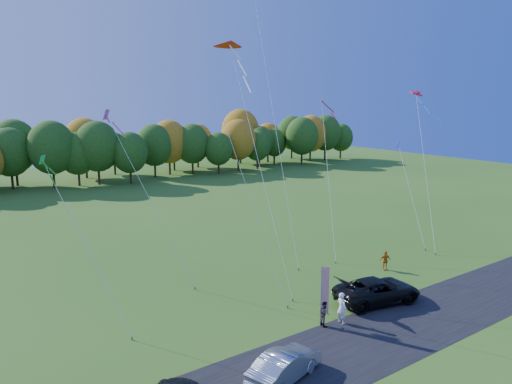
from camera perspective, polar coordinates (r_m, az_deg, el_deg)
ground at (r=31.99m, az=6.48°, el=-14.12°), size 160.00×160.00×0.00m
asphalt_strip at (r=29.48m, az=11.93°, el=-16.59°), size 90.00×6.00×0.01m
tree_line at (r=79.96m, az=-20.96°, el=0.53°), size 116.00×12.00×10.00m
black_suv at (r=34.66m, az=13.71°, el=-10.86°), size 6.35×3.94×1.64m
silver_sedan at (r=25.51m, az=3.27°, el=-19.17°), size 4.70×2.74×1.46m
person_tailgate_a at (r=31.21m, az=9.77°, el=-12.92°), size 0.47×0.71×1.94m
person_tailgate_b at (r=30.85m, az=7.77°, el=-13.56°), size 0.75×0.87×1.55m
person_east at (r=40.83m, az=14.54°, el=-7.58°), size 0.98×0.73×1.55m
feather_flag at (r=30.17m, az=7.80°, el=-10.98°), size 0.47×0.25×3.77m
kite_delta_blue at (r=33.32m, az=-5.35°, el=12.78°), size 6.48×11.92×30.34m
kite_parafoil_orange at (r=43.86m, az=1.46°, el=12.14°), size 5.56×13.75×29.11m
kite_delta_red at (r=35.78m, az=0.11°, el=4.55°), size 2.34×9.97×18.67m
kite_parafoil_rainbow at (r=48.75m, az=18.76°, el=2.71°), size 7.12×7.72×14.27m
kite_diamond_green at (r=30.66m, az=-18.91°, el=-5.81°), size 3.09×6.75×10.28m
kite_diamond_white at (r=43.85m, az=8.25°, el=1.90°), size 4.85×7.31×13.96m
kite_diamond_pink at (r=36.43m, az=-12.03°, el=-0.87°), size 4.20×6.86×12.93m
kite_diamond_blue_low at (r=48.23m, az=17.31°, el=-0.27°), size 2.72×5.86×9.53m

